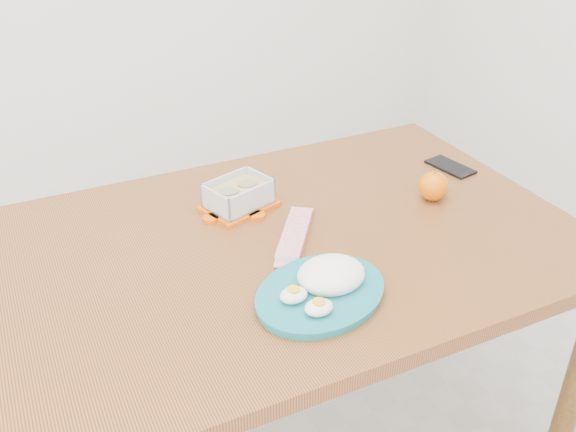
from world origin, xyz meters
name	(u,v)px	position (x,y,z in m)	size (l,w,h in m)	color
dining_table	(288,266)	(0.18, 0.18, 0.67)	(1.38, 0.92, 0.75)	brown
food_container	(239,195)	(0.13, 0.36, 0.79)	(0.21, 0.18, 0.07)	#E75606
orange_fruit	(434,186)	(0.60, 0.19, 0.79)	(0.08, 0.08, 0.08)	#E56504
rice_plate	(324,285)	(0.15, -0.05, 0.78)	(0.38, 0.38, 0.08)	#16727C
candy_bar	(295,234)	(0.19, 0.17, 0.76)	(0.22, 0.06, 0.02)	red
smartphone	(450,167)	(0.76, 0.31, 0.75)	(0.07, 0.14, 0.01)	black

